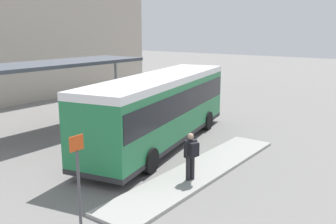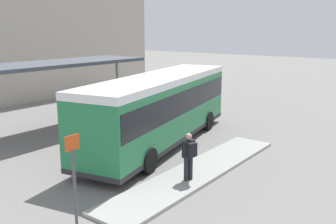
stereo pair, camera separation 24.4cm
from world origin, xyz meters
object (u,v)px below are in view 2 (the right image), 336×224
bicycle_red (180,102)px  platform_sign (74,181)px  city_bus (161,105)px  pedestrian_waiting (189,154)px  bicycle_black (198,104)px  bicycle_green (190,103)px  potted_planter_near_shelter (125,116)px

bicycle_red → platform_sign: 17.10m
city_bus → pedestrian_waiting: size_ratio=6.66×
bicycle_black → platform_sign: (-15.41, -6.10, 1.18)m
bicycle_red → platform_sign: platform_sign is taller
bicycle_black → bicycle_green: bearing=160.7°
bicycle_black → bicycle_green: bicycle_black is taller
potted_planter_near_shelter → pedestrian_waiting: bearing=-120.3°
bicycle_black → bicycle_red: (-0.10, 1.43, -0.01)m
bicycle_green → bicycle_red: bicycle_green is taller
pedestrian_waiting → platform_sign: platform_sign is taller
bicycle_green → potted_planter_near_shelter: bearing=96.1°
potted_planter_near_shelter → platform_sign: 11.10m
bicycle_red → platform_sign: (-15.31, -7.53, 1.19)m
bicycle_red → potted_planter_near_shelter: potted_planter_near_shelter is taller
bicycle_green → platform_sign: (-15.58, -6.81, 1.19)m
pedestrian_waiting → city_bus: bearing=-17.3°
pedestrian_waiting → potted_planter_near_shelter: pedestrian_waiting is taller
city_bus → bicycle_green: (7.85, 3.59, -1.56)m
pedestrian_waiting → bicycle_red: bearing=-30.8°
bicycle_black → potted_planter_near_shelter: (-6.57, 0.55, 0.32)m
pedestrian_waiting → bicycle_black: 12.57m
bicycle_black → potted_planter_near_shelter: 6.60m
bicycle_red → city_bus: bearing=127.6°
city_bus → pedestrian_waiting: bearing=-141.9°
bicycle_green → platform_sign: 17.05m
bicycle_black → bicycle_green: size_ratio=1.03×
platform_sign → pedestrian_waiting: bearing=-5.4°
pedestrian_waiting → potted_planter_near_shelter: (4.14, 7.10, -0.41)m
potted_planter_near_shelter → platform_sign: size_ratio=0.49×
bicycle_red → platform_sign: bearing=124.2°
city_bus → bicycle_black: bearing=8.2°
platform_sign → bicycle_red: bearing=26.2°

